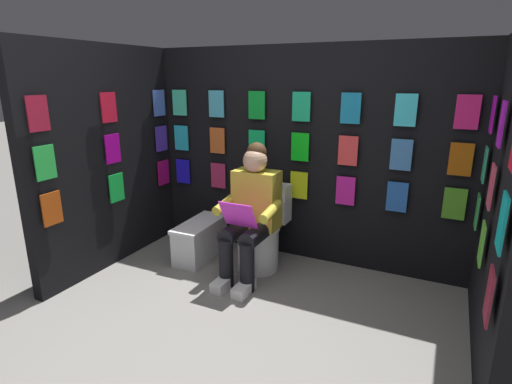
{
  "coord_description": "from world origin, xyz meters",
  "views": [
    {
      "loc": [
        -1.24,
        1.82,
        1.73
      ],
      "look_at": [
        0.1,
        -0.94,
        0.85
      ],
      "focal_mm": 28.23,
      "sensor_mm": 36.0,
      "label": 1
    }
  ],
  "objects": [
    {
      "name": "ground_plane",
      "position": [
        0.0,
        0.0,
        0.0
      ],
      "size": [
        30.0,
        30.0,
        0.0
      ],
      "primitive_type": "plane",
      "color": "gray"
    },
    {
      "name": "display_wall_back",
      "position": [
        0.0,
        -1.76,
        1.01
      ],
      "size": [
        3.16,
        0.14,
        2.01
      ],
      "color": "black",
      "rests_on": "ground"
    },
    {
      "name": "display_wall_left",
      "position": [
        -1.58,
        -0.86,
        1.01
      ],
      "size": [
        0.14,
        1.72,
        2.01
      ],
      "color": "black",
      "rests_on": "ground"
    },
    {
      "name": "display_wall_right",
      "position": [
        1.58,
        -0.86,
        1.01
      ],
      "size": [
        0.14,
        1.72,
        2.01
      ],
      "color": "black",
      "rests_on": "ground"
    },
    {
      "name": "toilet",
      "position": [
        0.24,
        -1.36,
        0.33
      ],
      "size": [
        0.41,
        0.55,
        0.77
      ],
      "rotation": [
        0.0,
        0.0,
        -0.01
      ],
      "color": "white",
      "rests_on": "ground"
    },
    {
      "name": "person_reading",
      "position": [
        0.24,
        -1.14,
        0.6
      ],
      "size": [
        0.53,
        0.68,
        1.19
      ],
      "rotation": [
        0.0,
        0.0,
        -0.01
      ],
      "color": "gold",
      "rests_on": "ground"
    },
    {
      "name": "comic_longbox_near",
      "position": [
        0.86,
        -1.26,
        0.18
      ],
      "size": [
        0.3,
        0.67,
        0.37
      ],
      "rotation": [
        0.0,
        0.0,
        0.04
      ],
      "color": "silver",
      "rests_on": "ground"
    }
  ]
}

